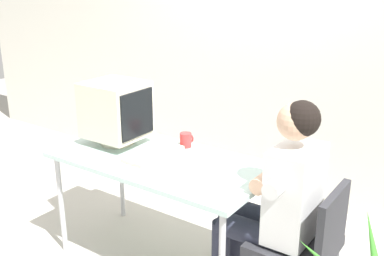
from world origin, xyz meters
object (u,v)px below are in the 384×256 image
(office_chair, at_px, (304,242))
(crt_monitor, at_px, (116,110))
(keyboard, at_px, (154,153))
(desk, at_px, (161,167))
(person_seated, at_px, (276,198))
(desk_mug, at_px, (186,140))

(office_chair, bearing_deg, crt_monitor, 179.95)
(keyboard, xyz_separation_m, office_chair, (1.03, 0.03, -0.29))
(desk, xyz_separation_m, keyboard, (-0.07, 0.01, 0.07))
(crt_monitor, distance_m, keyboard, 0.41)
(desk, height_order, keyboard, keyboard)
(crt_monitor, bearing_deg, desk, -6.16)
(desk, distance_m, person_seated, 0.78)
(desk, distance_m, office_chair, 0.99)
(office_chair, bearing_deg, desk, -177.43)
(crt_monitor, height_order, keyboard, crt_monitor)
(crt_monitor, xyz_separation_m, keyboard, (0.35, -0.03, -0.22))
(person_seated, distance_m, desk_mug, 0.81)
(desk, bearing_deg, person_seated, 3.18)
(office_chair, bearing_deg, keyboard, -178.27)
(office_chair, distance_m, desk_mug, 1.03)
(person_seated, bearing_deg, desk, -176.82)
(keyboard, height_order, person_seated, person_seated)
(desk, height_order, desk_mug, desk_mug)
(desk_mug, bearing_deg, desk, -92.03)
(desk, xyz_separation_m, desk_mug, (0.01, 0.26, 0.10))
(crt_monitor, height_order, office_chair, crt_monitor)
(crt_monitor, relative_size, office_chair, 0.53)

